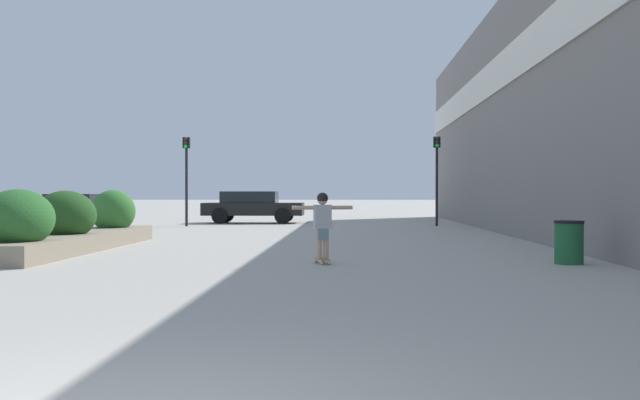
% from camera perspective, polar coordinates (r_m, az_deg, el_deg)
% --- Properties ---
extents(building_wall_right, '(0.67, 43.83, 7.97)m').
position_cam_1_polar(building_wall_right, '(20.71, 17.58, 7.84)').
color(building_wall_right, gray).
rests_on(building_wall_right, ground_plane).
extents(planter_box, '(1.55, 8.33, 1.45)m').
position_cam_1_polar(planter_box, '(17.70, -19.50, -2.03)').
color(planter_box, gray).
rests_on(planter_box, ground_plane).
extents(skateboard, '(0.34, 0.69, 0.10)m').
position_cam_1_polar(skateboard, '(13.75, 0.20, -4.82)').
color(skateboard, olive).
rests_on(skateboard, ground_plane).
extents(skateboarder, '(1.17, 0.38, 1.27)m').
position_cam_1_polar(skateboarder, '(13.70, 0.20, -1.50)').
color(skateboarder, tan).
rests_on(skateboarder, skateboard).
extents(trash_bin, '(0.56, 0.56, 0.83)m').
position_cam_1_polar(trash_bin, '(14.47, 19.29, -3.21)').
color(trash_bin, '#1E5B33').
rests_on(trash_bin, ground_plane).
extents(car_leftmost, '(4.46, 1.84, 1.33)m').
position_cam_1_polar(car_leftmost, '(39.34, -19.44, -0.45)').
color(car_leftmost, maroon).
rests_on(car_leftmost, ground_plane).
extents(car_center_left, '(4.55, 1.95, 1.45)m').
position_cam_1_polar(car_center_left, '(32.76, -5.42, -0.48)').
color(car_center_left, black).
rests_on(car_center_left, ground_plane).
extents(car_center_right, '(4.71, 1.86, 1.65)m').
position_cam_1_polar(car_center_right, '(35.17, 23.88, -0.31)').
color(car_center_right, silver).
rests_on(car_center_right, ground_plane).
extents(traffic_light_left, '(0.28, 0.30, 3.67)m').
position_cam_1_polar(traffic_light_left, '(29.84, -10.64, 2.69)').
color(traffic_light_left, black).
rests_on(traffic_light_left, ground_plane).
extents(traffic_light_right, '(0.28, 0.30, 3.72)m').
position_cam_1_polar(traffic_light_right, '(30.08, 9.33, 2.73)').
color(traffic_light_right, black).
rests_on(traffic_light_right, ground_plane).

